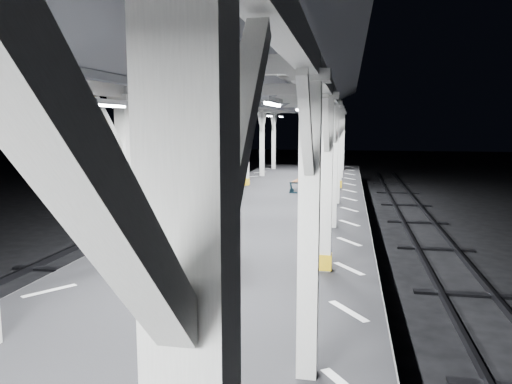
# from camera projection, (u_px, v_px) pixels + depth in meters

# --- Properties ---
(ground) EXTENTS (120.00, 120.00, 0.00)m
(ground) POSITION_uv_depth(u_px,v_px,m) (192.00, 360.00, 8.00)
(ground) COLOR black
(ground) RESTS_ON ground
(platform) EXTENTS (6.00, 50.00, 1.00)m
(platform) POSITION_uv_depth(u_px,v_px,m) (191.00, 331.00, 7.93)
(platform) COLOR black
(platform) RESTS_ON ground
(hazard_stripes_left) EXTENTS (1.00, 48.00, 0.01)m
(hazard_stripes_left) POSITION_uv_depth(u_px,v_px,m) (50.00, 291.00, 8.30)
(hazard_stripes_left) COLOR silver
(hazard_stripes_left) RESTS_ON platform
(hazard_stripes_right) EXTENTS (1.00, 48.00, 0.01)m
(hazard_stripes_right) POSITION_uv_depth(u_px,v_px,m) (348.00, 311.00, 7.41)
(hazard_stripes_right) COLOR silver
(hazard_stripes_right) RESTS_ON platform
(canopy) EXTENTS (5.40, 49.00, 4.65)m
(canopy) POSITION_uv_depth(u_px,v_px,m) (186.00, 69.00, 7.34)
(canopy) COLOR silver
(canopy) RESTS_ON platform
(bench_mid) EXTENTS (1.26, 1.90, 0.97)m
(bench_mid) POSITION_uv_depth(u_px,v_px,m) (198.00, 247.00, 9.16)
(bench_mid) COLOR black
(bench_mid) RESTS_ON platform
(bench_far) EXTENTS (0.81, 1.67, 0.87)m
(bench_far) POSITION_uv_depth(u_px,v_px,m) (303.00, 180.00, 20.17)
(bench_far) COLOR black
(bench_far) RESTS_ON platform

